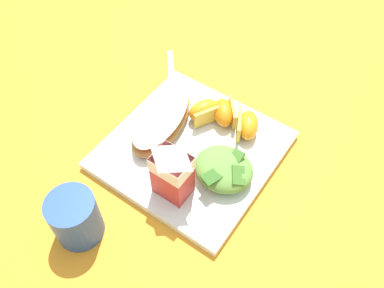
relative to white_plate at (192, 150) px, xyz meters
name	(u,v)px	position (x,y,z in m)	size (l,w,h in m)	color
ground	(192,153)	(0.00, 0.00, -0.01)	(3.00, 3.00, 0.00)	orange
white_plate	(192,150)	(0.00, 0.00, 0.00)	(0.28, 0.28, 0.02)	silver
cheesy_pizza_bread	(162,120)	(0.07, -0.01, 0.03)	(0.11, 0.18, 0.04)	#A87038
green_salad_pile	(224,169)	(-0.08, 0.02, 0.03)	(0.10, 0.10, 0.05)	#5B8E3D
milk_carton	(172,170)	(-0.02, 0.09, 0.07)	(0.06, 0.05, 0.11)	#B7332D
orange_wedge_front	(247,125)	(-0.06, -0.08, 0.03)	(0.06, 0.07, 0.04)	orange
orange_wedge_middle	(224,112)	(-0.01, -0.09, 0.03)	(0.07, 0.07, 0.04)	orange
orange_wedge_rear	(205,111)	(0.02, -0.07, 0.03)	(0.06, 0.07, 0.04)	orange
metal_fork	(172,87)	(0.13, -0.11, -0.01)	(0.13, 0.16, 0.01)	silver
drinking_blue_cup	(75,218)	(0.06, 0.22, 0.04)	(0.07, 0.07, 0.09)	#284CA3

